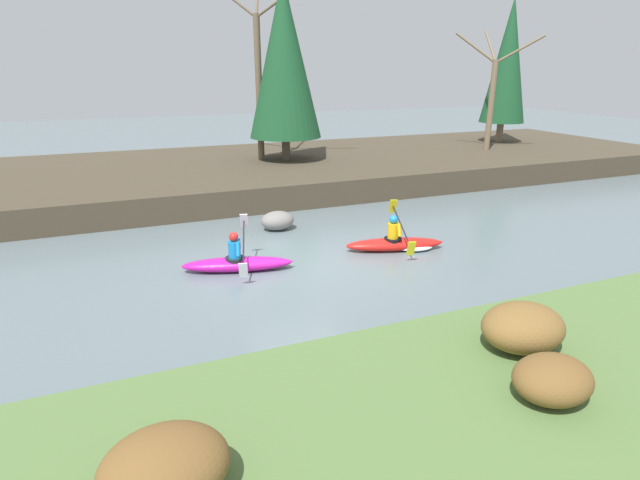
{
  "coord_description": "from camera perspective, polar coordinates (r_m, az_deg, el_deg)",
  "views": [
    {
      "loc": [
        -3.95,
        -11.19,
        4.75
      ],
      "look_at": [
        0.63,
        0.14,
        0.55
      ],
      "focal_mm": 28.0,
      "sensor_mm": 36.0,
      "label": 1
    }
  ],
  "objects": [
    {
      "name": "ground_plane",
      "position": [
        12.79,
        -2.4,
        -2.86
      ],
      "size": [
        90.0,
        90.0,
        0.0
      ],
      "primitive_type": "plane",
      "color": "slate"
    },
    {
      "name": "riverbank_near",
      "position": [
        7.28,
        17.94,
        -20.14
      ],
      "size": [
        44.0,
        5.14,
        0.54
      ],
      "color": "#56753D",
      "rests_on": "ground"
    },
    {
      "name": "riverbank_far",
      "position": [
        22.11,
        -11.4,
        7.41
      ],
      "size": [
        44.0,
        10.56,
        0.92
      ],
      "color": "#473D2D",
      "rests_on": "ground"
    },
    {
      "name": "conifer_tree_left",
      "position": [
        22.21,
        -4.13,
        19.95
      ],
      "size": [
        3.1,
        3.1,
        7.47
      ],
      "color": "brown",
      "rests_on": "riverbank_far"
    },
    {
      "name": "conifer_tree_mid_left",
      "position": [
        29.64,
        20.67,
        18.54
      ],
      "size": [
        2.35,
        2.35,
        7.36
      ],
      "color": "#7A664C",
      "rests_on": "riverbank_far"
    },
    {
      "name": "bare_tree_upstream",
      "position": [
        22.63,
        -7.04,
        18.67
      ],
      "size": [
        4.37,
        4.32,
        8.01
      ],
      "color": "brown",
      "rests_on": "riverbank_far"
    },
    {
      "name": "bare_tree_mid_upstream",
      "position": [
        26.43,
        19.03,
        15.46
      ],
      "size": [
        3.14,
        3.1,
        5.65
      ],
      "color": "#7A664C",
      "rests_on": "riverbank_far"
    },
    {
      "name": "shrub_clump_second",
      "position": [
        5.82,
        -17.32,
        -23.53
      ],
      "size": [
        1.34,
        1.11,
        0.72
      ],
      "color": "brown",
      "rests_on": "riverbank_near"
    },
    {
      "name": "shrub_clump_third",
      "position": [
        7.56,
        25.03,
        -14.22
      ],
      "size": [
        1.11,
        0.93,
        0.6
      ],
      "color": "brown",
      "rests_on": "riverbank_near"
    },
    {
      "name": "shrub_clump_far_end",
      "position": [
        8.58,
        22.17,
        -9.21
      ],
      "size": [
        1.36,
        1.13,
        0.73
      ],
      "color": "brown",
      "rests_on": "riverbank_near"
    },
    {
      "name": "kayaker_lead",
      "position": [
        13.93,
        8.95,
        -0.36
      ],
      "size": [
        2.78,
        2.04,
        1.2
      ],
      "rotation": [
        0.0,
        0.0,
        -0.26
      ],
      "color": "red",
      "rests_on": "ground"
    },
    {
      "name": "kayaker_middle",
      "position": [
        12.51,
        -9.33,
        -2.53
      ],
      "size": [
        2.78,
        2.04,
        1.2
      ],
      "rotation": [
        0.0,
        0.0,
        -0.26
      ],
      "color": "#C61999",
      "rests_on": "ground"
    },
    {
      "name": "boulder_midstream",
      "position": [
        15.54,
        -4.88,
        2.23
      ],
      "size": [
        1.04,
        0.81,
        0.59
      ],
      "color": "gray",
      "rests_on": "ground"
    }
  ]
}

